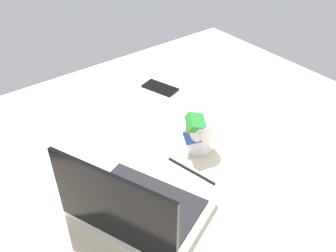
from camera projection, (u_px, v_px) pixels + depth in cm
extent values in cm
cube|color=beige|center=(247.00, 199.00, 110.66)|extent=(180.00, 140.00, 18.00)
cube|color=#B7BABC|center=(142.00, 208.00, 95.01)|extent=(39.29, 33.87, 2.00)
cube|color=black|center=(145.00, 201.00, 95.33)|extent=(33.30, 26.80, 0.40)
cube|color=black|center=(113.00, 207.00, 80.48)|extent=(30.87, 13.55, 21.00)
cylinder|color=silver|center=(200.00, 135.00, 112.67)|extent=(9.00, 9.00, 11.00)
cube|color=blue|center=(198.00, 138.00, 114.47)|extent=(4.89, 6.61, 4.89)
cube|color=blue|center=(195.00, 135.00, 111.59)|extent=(8.54, 7.72, 7.72)
cube|color=orange|center=(197.00, 128.00, 110.07)|extent=(6.86, 7.53, 6.57)
cube|color=#268C33|center=(196.00, 123.00, 107.77)|extent=(7.52, 7.48, 6.30)
cube|color=black|center=(160.00, 88.00, 145.19)|extent=(15.39, 10.68, 0.80)
cube|color=black|center=(191.00, 171.00, 107.24)|extent=(16.73, 4.24, 0.60)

